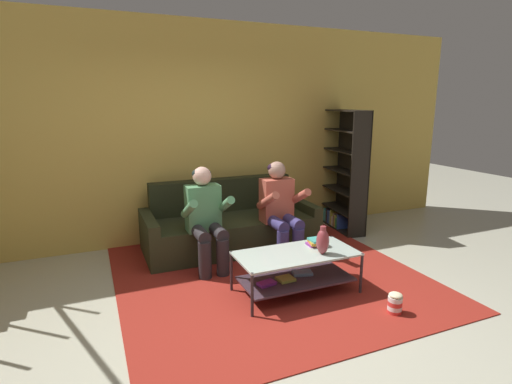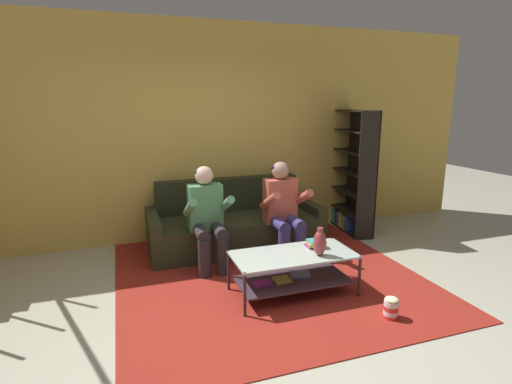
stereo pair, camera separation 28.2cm
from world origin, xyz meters
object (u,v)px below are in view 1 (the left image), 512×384
object	(u,v)px
couch	(230,226)
vase	(323,241)
popcorn_tub	(395,303)
bookshelf	(345,180)
coffee_table	(295,266)
person_seated_right	(280,206)
book_stack	(317,242)
person_seated_left	(206,215)

from	to	relation	value
couch	vase	world-z (taller)	couch
popcorn_tub	bookshelf	bearing A→B (deg)	65.40
vase	coffee_table	bearing A→B (deg)	151.21
coffee_table	person_seated_right	bearing A→B (deg)	72.62
book_stack	bookshelf	size ratio (longest dim) A/B	0.12
coffee_table	person_seated_left	bearing A→B (deg)	124.31
person_seated_right	book_stack	xyz separation A→B (m)	(0.01, -0.84, -0.18)
person_seated_right	bookshelf	xyz separation A→B (m)	(1.40, 0.67, 0.10)
couch	book_stack	size ratio (longest dim) A/B	10.47
person_seated_left	coffee_table	xyz separation A→B (m)	(0.64, -0.93, -0.35)
person_seated_left	person_seated_right	world-z (taller)	person_seated_right
coffee_table	popcorn_tub	bearing A→B (deg)	-48.71
person_seated_left	person_seated_right	distance (m)	0.93
person_seated_left	person_seated_right	bearing A→B (deg)	0.03
coffee_table	popcorn_tub	distance (m)	0.97
couch	vase	xyz separation A→B (m)	(0.40, -1.59, 0.27)
person_seated_left	coffee_table	distance (m)	1.18
couch	coffee_table	world-z (taller)	couch
couch	person_seated_right	world-z (taller)	person_seated_right
person_seated_right	vase	distance (m)	1.06
vase	popcorn_tub	distance (m)	0.84
person_seated_right	popcorn_tub	world-z (taller)	person_seated_right
bookshelf	coffee_table	bearing A→B (deg)	-136.46
couch	person_seated_left	bearing A→B (deg)	-130.79
book_stack	popcorn_tub	xyz separation A→B (m)	(0.33, -0.81, -0.35)
person_seated_left	bookshelf	world-z (taller)	bookshelf
coffee_table	couch	bearing A→B (deg)	96.68
vase	bookshelf	xyz separation A→B (m)	(1.46, 1.73, 0.19)
book_stack	popcorn_tub	world-z (taller)	book_stack
vase	book_stack	bearing A→B (deg)	70.69
popcorn_tub	person_seated_right	bearing A→B (deg)	101.48
couch	popcorn_tub	world-z (taller)	couch
bookshelf	popcorn_tub	size ratio (longest dim) A/B	8.62
couch	person_seated_left	size ratio (longest dim) A/B	1.89
coffee_table	book_stack	distance (m)	0.36
person_seated_left	book_stack	distance (m)	1.27
person_seated_left	book_stack	xyz separation A→B (m)	(0.94, -0.83, -0.17)
coffee_table	popcorn_tub	xyz separation A→B (m)	(0.63, -0.71, -0.18)
couch	vase	size ratio (longest dim) A/B	7.86
bookshelf	popcorn_tub	bearing A→B (deg)	-114.60
coffee_table	book_stack	size ratio (longest dim) A/B	5.69
couch	popcorn_tub	bearing A→B (deg)	-69.91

